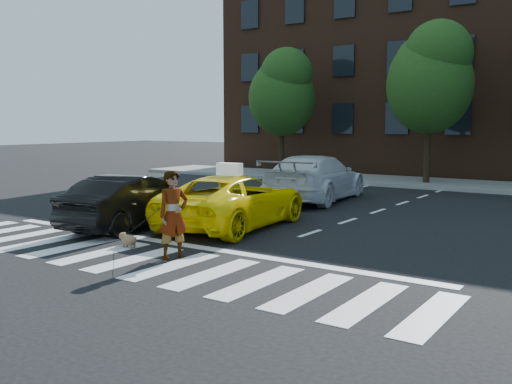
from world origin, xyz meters
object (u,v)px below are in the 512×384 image
white_suv (315,178)px  woman (173,215)px  dog (128,239)px  black_sedan (133,201)px  tree_left (282,90)px  tree_mid (431,74)px  taxi (234,201)px

white_suv → woman: size_ratio=3.14×
woman → dog: woman is taller
black_sedan → woman: 3.78m
black_sedan → woman: (3.22, -1.97, 0.20)m
woman → tree_left: bearing=45.7°
tree_mid → dog: 17.03m
taxi → dog: size_ratio=8.63×
black_sedan → dog: bearing=127.5°
tree_mid → woman: (0.05, -16.47, -3.96)m
black_sedan → dog: black_sedan is taller
tree_mid → black_sedan: 15.41m
taxi → dog: taxi is taller
taxi → white_suv: bearing=-89.0°
tree_left → woman: 18.46m
woman → dog: bearing=105.1°
tree_mid → woman: bearing=-89.8°
taxi → white_suv: (-0.70, 5.80, 0.12)m
tree_left → taxi: bearing=-63.4°
taxi → woman: (1.10, -3.56, 0.20)m
tree_mid → dog: bearing=-95.1°
tree_left → white_suv: bearing=-51.0°
tree_left → dog: tree_left is taller
black_sedan → white_suv: white_suv is taller
tree_mid → white_suv: (-1.74, -7.10, -4.04)m
woman → taxi: bearing=38.2°
black_sedan → dog: 2.54m
dog → white_suv: bearing=95.8°
dog → tree_mid: bearing=88.9°
tree_mid → taxi: (-1.04, -12.91, -4.16)m
white_suv → woman: 9.54m
tree_left → woman: (7.55, -16.47, -3.55)m
black_sedan → dog: size_ratio=7.32×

